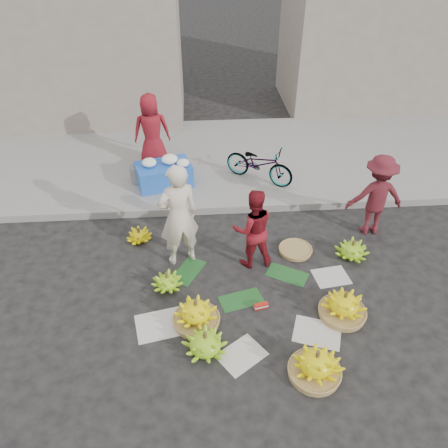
{
  "coord_description": "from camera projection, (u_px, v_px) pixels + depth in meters",
  "views": [
    {
      "loc": [
        -0.69,
        -4.81,
        4.88
      ],
      "look_at": [
        -0.29,
        0.81,
        0.7
      ],
      "focal_mm": 35.0,
      "sensor_mm": 36.0,
      "label": 1
    }
  ],
  "objects": [
    {
      "name": "banana_bunch_2",
      "position": [
        316.0,
        365.0,
        5.48
      ],
      "size": [
        0.75,
        0.75,
        0.46
      ],
      "rotation": [
        0.0,
        0.0,
        -0.37
      ],
      "color": "olive",
      "rests_on": "ground"
    },
    {
      "name": "vendor_cream",
      "position": [
        178.0,
        216.0,
        6.84
      ],
      "size": [
        0.77,
        0.63,
        1.81
      ],
      "primitive_type": "imported",
      "rotation": [
        0.0,
        0.0,
        3.49
      ],
      "color": "beige",
      "rests_on": "ground"
    },
    {
      "name": "curb",
      "position": [
        234.0,
        207.0,
        8.52
      ],
      "size": [
        40.0,
        0.25,
        0.15
      ],
      "primitive_type": "cube",
      "color": "gray",
      "rests_on": "ground"
    },
    {
      "name": "basket_spare",
      "position": [
        295.0,
        250.0,
        7.53
      ],
      "size": [
        0.63,
        0.63,
        0.06
      ],
      "primitive_type": "cylinder",
      "rotation": [
        0.0,
        0.0,
        -0.14
      ],
      "color": "olive",
      "rests_on": "ground"
    },
    {
      "name": "sidewalk",
      "position": [
        226.0,
        157.0,
        10.21
      ],
      "size": [
        40.0,
        4.0,
        0.12
      ],
      "primitive_type": "cube",
      "color": "gray",
      "rests_on": "ground"
    },
    {
      "name": "banana_bunch_3",
      "position": [
        326.0,
        363.0,
        5.58
      ],
      "size": [
        0.53,
        0.53,
        0.29
      ],
      "rotation": [
        0.0,
        0.0,
        -0.26
      ],
      "color": "#F9EC0C",
      "rests_on": "ground"
    },
    {
      "name": "flower_vendor",
      "position": [
        152.0,
        131.0,
        9.34
      ],
      "size": [
        0.83,
        0.59,
        1.6
      ],
      "primitive_type": "imported",
      "rotation": [
        0.0,
        0.0,
        3.25
      ],
      "color": "maroon",
      "rests_on": "sidewalk"
    },
    {
      "name": "bicycle",
      "position": [
        259.0,
        163.0,
        9.01
      ],
      "size": [
        1.28,
        1.55,
        0.79
      ],
      "primitive_type": "imported",
      "rotation": [
        0.0,
        0.0,
        0.98
      ],
      "color": "gray",
      "rests_on": "sidewalk"
    },
    {
      "name": "man_striped",
      "position": [
        376.0,
        196.0,
        7.57
      ],
      "size": [
        1.0,
        0.59,
        1.53
      ],
      "primitive_type": "imported",
      "rotation": [
        0.0,
        0.0,
        3.12
      ],
      "color": "maroon",
      "rests_on": "ground"
    },
    {
      "name": "banana_bunch_6",
      "position": [
        167.0,
        281.0,
        6.78
      ],
      "size": [
        0.59,
        0.59,
        0.3
      ],
      "rotation": [
        0.0,
        0.0,
        0.41
      ],
      "color": "#6FB71A",
      "rests_on": "ground"
    },
    {
      "name": "building_left",
      "position": [
        62.0,
        41.0,
        11.14
      ],
      "size": [
        6.0,
        3.0,
        4.0
      ],
      "primitive_type": "cube",
      "color": "gray",
      "rests_on": "sidewalk"
    },
    {
      "name": "banana_bunch_7",
      "position": [
        139.0,
        236.0,
        7.73
      ],
      "size": [
        0.49,
        0.49,
        0.27
      ],
      "rotation": [
        0.0,
        0.0,
        -0.28
      ],
      "color": "#F9EC0C",
      "rests_on": "ground"
    },
    {
      "name": "banana_bunch_1",
      "position": [
        205.0,
        343.0,
        5.79
      ],
      "size": [
        0.77,
        0.77,
        0.37
      ],
      "rotation": [
        0.0,
        0.0,
        -0.4
      ],
      "color": "#6FB71A",
      "rests_on": "ground"
    },
    {
      "name": "grey_bucket",
      "position": [
        138.0,
        174.0,
        9.09
      ],
      "size": [
        0.32,
        0.32,
        0.36
      ],
      "primitive_type": "cylinder",
      "color": "slate",
      "rests_on": "sidewalk"
    },
    {
      "name": "building_right",
      "position": [
        383.0,
        11.0,
        11.73
      ],
      "size": [
        5.0,
        3.0,
        5.0
      ],
      "primitive_type": "cube",
      "color": "gray",
      "rests_on": "sidewalk"
    },
    {
      "name": "incense_stack",
      "position": [
        261.0,
        306.0,
        6.47
      ],
      "size": [
        0.22,
        0.11,
        0.09
      ],
      "primitive_type": "cube",
      "rotation": [
        0.0,
        0.0,
        0.22
      ],
      "color": "red",
      "rests_on": "ground"
    },
    {
      "name": "vendor_red",
      "position": [
        253.0,
        229.0,
        6.92
      ],
      "size": [
        0.72,
        0.59,
        1.39
      ],
      "primitive_type": "imported",
      "rotation": [
        0.0,
        0.0,
        3.23
      ],
      "color": "maroon",
      "rests_on": "ground"
    },
    {
      "name": "newspaper_scatter",
      "position": [
        253.0,
        330.0,
        6.16
      ],
      "size": [
        3.2,
        1.8,
        0.0
      ],
      "primitive_type": null,
      "color": "silver",
      "rests_on": "ground"
    },
    {
      "name": "flower_table",
      "position": [
        164.0,
        173.0,
        8.97
      ],
      "size": [
        1.23,
        0.95,
        0.63
      ],
      "rotation": [
        0.0,
        0.0,
        0.27
      ],
      "color": "blue",
      "rests_on": "sidewalk"
    },
    {
      "name": "banana_bunch_0",
      "position": [
        196.0,
        313.0,
        6.17
      ],
      "size": [
        0.69,
        0.69,
        0.45
      ],
      "rotation": [
        0.0,
        0.0,
        0.23
      ],
      "color": "olive",
      "rests_on": "ground"
    },
    {
      "name": "banana_bunch_5",
      "position": [
        352.0,
        250.0,
        7.36
      ],
      "size": [
        0.66,
        0.66,
        0.34
      ],
      "rotation": [
        0.0,
        0.0,
        0.3
      ],
      "color": "#6FB71A",
      "rests_on": "ground"
    },
    {
      "name": "banana_bunch_4",
      "position": [
        344.0,
        305.0,
        6.28
      ],
      "size": [
        0.75,
        0.75,
        0.46
      ],
      "rotation": [
        0.0,
        0.0,
        -0.31
      ],
      "color": "olive",
      "rests_on": "ground"
    },
    {
      "name": "ground",
      "position": [
        246.0,
        290.0,
        6.8
      ],
      "size": [
        80.0,
        80.0,
        0.0
      ],
      "primitive_type": "plane",
      "color": "black",
      "rests_on": "ground"
    },
    {
      "name": "banana_leaves",
      "position": [
        239.0,
        281.0,
        6.95
      ],
      "size": [
        2.0,
        1.0,
        0.0
      ],
      "primitive_type": null,
      "color": "#184A1F",
      "rests_on": "ground"
    }
  ]
}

